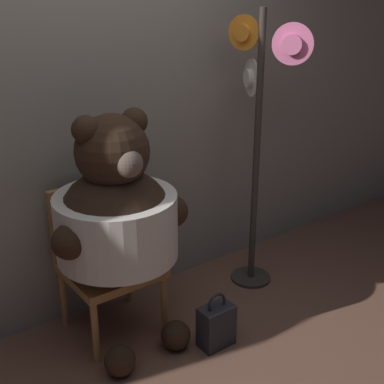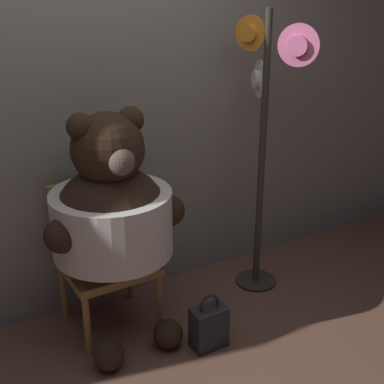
{
  "view_description": "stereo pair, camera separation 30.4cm",
  "coord_description": "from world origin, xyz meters",
  "px_view_note": "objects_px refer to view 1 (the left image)",
  "views": [
    {
      "loc": [
        -1.36,
        -2.04,
        2.01
      ],
      "look_at": [
        0.42,
        0.36,
        0.8
      ],
      "focal_mm": 50.0,
      "sensor_mm": 36.0,
      "label": 1
    },
    {
      "loc": [
        -1.1,
        -2.21,
        2.01
      ],
      "look_at": [
        0.42,
        0.36,
        0.8
      ],
      "focal_mm": 50.0,
      "sensor_mm": 36.0,
      "label": 2
    }
  ],
  "objects_px": {
    "chair": "(104,254)",
    "handbag_on_ground": "(216,325)",
    "hat_display_rack": "(259,130)",
    "teddy_bear": "(117,219)"
  },
  "relations": [
    {
      "from": "chair",
      "to": "handbag_on_ground",
      "type": "relative_size",
      "value": 2.56
    },
    {
      "from": "hat_display_rack",
      "to": "teddy_bear",
      "type": "bearing_deg",
      "value": -178.61
    },
    {
      "from": "teddy_bear",
      "to": "chair",
      "type": "bearing_deg",
      "value": 94.91
    },
    {
      "from": "chair",
      "to": "handbag_on_ground",
      "type": "xyz_separation_m",
      "value": [
        0.4,
        -0.57,
        -0.35
      ]
    },
    {
      "from": "chair",
      "to": "hat_display_rack",
      "type": "bearing_deg",
      "value": -7.08
    },
    {
      "from": "hat_display_rack",
      "to": "chair",
      "type": "bearing_deg",
      "value": 172.92
    },
    {
      "from": "teddy_bear",
      "to": "handbag_on_ground",
      "type": "relative_size",
      "value": 3.93
    },
    {
      "from": "hat_display_rack",
      "to": "handbag_on_ground",
      "type": "distance_m",
      "value": 1.25
    },
    {
      "from": "teddy_bear",
      "to": "hat_display_rack",
      "type": "xyz_separation_m",
      "value": [
        1.07,
        0.03,
        0.32
      ]
    },
    {
      "from": "handbag_on_ground",
      "to": "hat_display_rack",
      "type": "bearing_deg",
      "value": 32.39
    }
  ]
}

